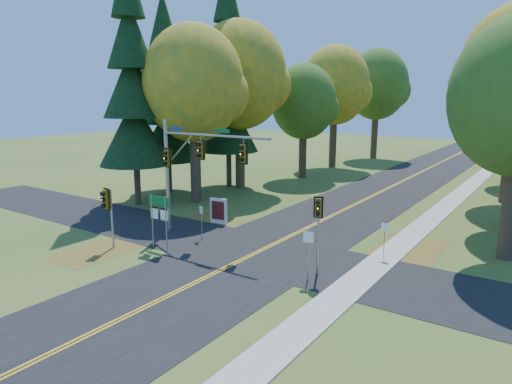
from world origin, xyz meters
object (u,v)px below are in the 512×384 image
Objects in this scene: traffic_mast at (189,163)px; info_kiosk at (219,211)px; route_sign_cluster at (159,211)px; east_signal_pole at (318,216)px.

info_kiosk is (-0.54, 3.33, -3.74)m from traffic_mast.
route_sign_cluster is at bearing -85.73° from traffic_mast.
east_signal_pole is at bearing 8.74° from route_sign_cluster.
traffic_mast reaches higher than info_kiosk.
route_sign_cluster is at bearing -90.46° from info_kiosk.
east_signal_pole reaches higher than route_sign_cluster.
east_signal_pole is 1.24× the size of route_sign_cluster.
route_sign_cluster is (-9.06, -1.65, -0.74)m from east_signal_pole.
traffic_mast is at bearing 93.30° from route_sign_cluster.
traffic_mast is 5.04m from info_kiosk.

